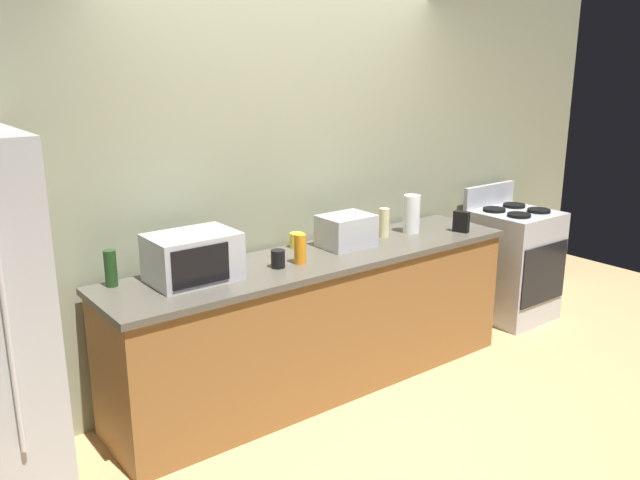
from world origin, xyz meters
name	(u,v)px	position (x,y,z in m)	size (l,w,h in m)	color
ground_plane	(359,409)	(0.00, 0.00, 0.00)	(8.00, 8.00, 0.00)	tan
back_wall	(282,176)	(0.00, 0.81, 1.35)	(6.40, 0.10, 2.70)	gray
counter_run	(320,321)	(0.00, 0.40, 0.45)	(2.84, 0.64, 0.90)	brown
stove_range	(512,263)	(2.00, 0.40, 0.46)	(0.60, 0.61, 1.08)	#B7BABF
microwave	(193,257)	(-0.85, 0.45, 1.04)	(0.48, 0.35, 0.27)	#B7BABF
toaster_oven	(346,231)	(0.26, 0.46, 1.01)	(0.34, 0.26, 0.21)	#B7BABF
paper_towel_roll	(412,214)	(0.85, 0.45, 1.04)	(0.12, 0.12, 0.27)	white
cordless_phone	(461,222)	(1.15, 0.24, 0.98)	(0.05, 0.11, 0.15)	black
bottle_hand_soap	(384,223)	(0.63, 0.49, 1.00)	(0.07, 0.07, 0.20)	beige
bottle_dish_soap	(300,249)	(-0.20, 0.34, 0.99)	(0.07, 0.07, 0.18)	orange
bottle_wine	(111,268)	(-1.25, 0.63, 1.00)	(0.07, 0.07, 0.20)	#1E3F19
mug_yellow	(297,240)	(-0.01, 0.64, 0.95)	(0.09, 0.09, 0.10)	yellow
mug_black	(278,259)	(-0.35, 0.35, 0.95)	(0.08, 0.08, 0.11)	black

